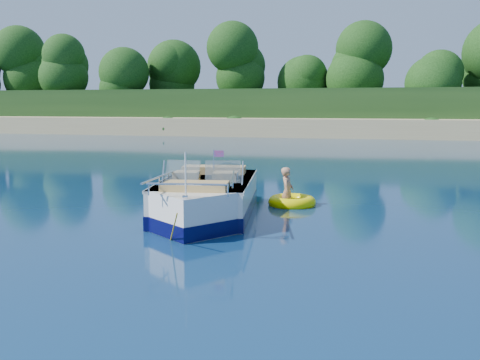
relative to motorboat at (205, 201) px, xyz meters
The scene contains 6 objects.
ground 3.78m from the motorboat, 95.20° to the right, with size 160.00×160.00×0.00m, color #091F45.
shoreline 60.03m from the motorboat, 90.33° to the left, with size 170.00×59.00×6.00m.
treeline 37.63m from the motorboat, 90.46° to the left, with size 150.00×7.12×8.19m.
motorboat is the anchor object (origin of this frame).
tow_tube 2.70m from the motorboat, 49.13° to the left, with size 1.61×1.61×0.34m.
boy 2.67m from the motorboat, 52.06° to the left, with size 0.49×0.32×1.35m, color tan.
Camera 1 is at (4.19, -8.10, 2.66)m, focal length 40.00 mm.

